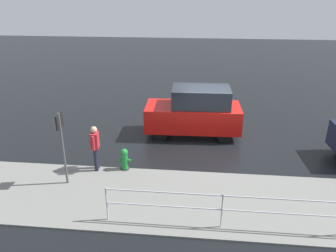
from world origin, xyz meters
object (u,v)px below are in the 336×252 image
(pedestrian, at_px, (95,145))
(sign_post, at_px, (62,139))
(fire_hydrant, at_px, (124,160))
(moving_hatchback, at_px, (195,112))

(pedestrian, distance_m, sign_post, 1.31)
(sign_post, bearing_deg, fire_hydrant, -147.65)
(fire_hydrant, distance_m, sign_post, 2.26)
(pedestrian, bearing_deg, moving_hatchback, -134.11)
(fire_hydrant, distance_m, pedestrian, 1.10)
(pedestrian, bearing_deg, sign_post, 53.40)
(moving_hatchback, height_order, pedestrian, moving_hatchback)
(moving_hatchback, distance_m, fire_hydrant, 4.00)
(moving_hatchback, relative_size, pedestrian, 2.43)
(moving_hatchback, xyz_separation_m, fire_hydrant, (2.29, 3.22, -0.63))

